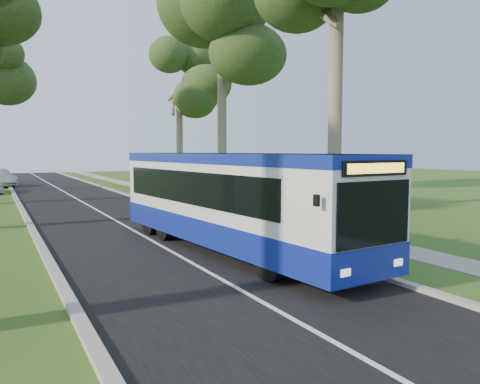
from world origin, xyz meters
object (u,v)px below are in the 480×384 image
object	(u,v)px
bus_shelter	(277,181)
litter_bin	(249,216)
bus_stop_sign	(342,201)
bus	(231,201)

from	to	relation	value
bus_shelter	litter_bin	size ratio (longest dim) A/B	3.71
bus_stop_sign	litter_bin	xyz separation A→B (m)	(-0.05, 5.68, -1.13)
litter_bin	bus_stop_sign	bearing A→B (deg)	-89.49
bus	litter_bin	world-z (taller)	bus
bus_stop_sign	litter_bin	distance (m)	5.79
bus	bus_stop_sign	bearing A→B (deg)	-42.01
bus	bus_stop_sign	size ratio (longest dim) A/B	4.49
bus_shelter	bus_stop_sign	bearing A→B (deg)	-118.60
bus_stop_sign	litter_bin	bearing A→B (deg)	108.26
bus_stop_sign	bus_shelter	distance (m)	5.18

